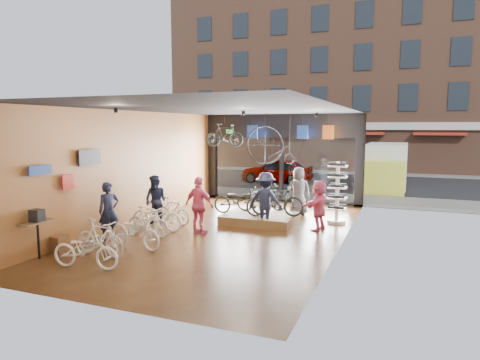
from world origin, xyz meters
The scene contains 36 objects.
ground_plane centered at (0.00, 0.00, -0.02)m, with size 7.00×12.00×0.04m, color black.
ceiling centered at (0.00, 0.00, 3.82)m, with size 7.00×12.00×0.04m, color black.
wall_left centered at (-3.52, 0.00, 1.90)m, with size 0.04×12.00×3.80m, color brown.
wall_right centered at (3.52, 0.00, 1.90)m, with size 0.04×12.00×3.80m, color beige.
wall_back centered at (0.00, -6.02, 1.90)m, with size 7.00×0.04×3.80m, color beige.
storefront centered at (0.00, 6.00, 1.90)m, with size 7.00×0.26×3.80m, color black, non-canonical shape.
exit_sign centered at (-2.40, 5.88, 3.05)m, with size 0.35×0.06×0.18m, color #198C26.
street_road centered at (0.00, 15.00, -0.01)m, with size 30.00×18.00×0.02m, color black.
sidewalk_near centered at (0.00, 7.20, 0.06)m, with size 30.00×2.40×0.12m, color slate.
sidewalk_far centered at (0.00, 19.00, 0.06)m, with size 30.00×2.00×0.12m, color slate.
opposite_building centered at (0.00, 21.50, 7.00)m, with size 26.00×5.00×14.00m, color brown.
street_car centered at (-1.98, 12.00, 0.71)m, with size 1.68×4.16×1.42m, color gray.
box_truck centered at (4.11, 11.00, 1.19)m, with size 2.01×6.03×2.38m, color silver, non-canonical shape.
floor_bike_0 centered at (-1.73, -4.39, 0.44)m, with size 0.58×1.67×0.88m, color beige.
floor_bike_1 centered at (-2.06, -3.49, 0.47)m, with size 0.44×1.56×0.94m, color beige.
floor_bike_2 centered at (-1.64, -2.56, 0.46)m, with size 0.61×1.76×0.92m, color beige.
floor_bike_3 centered at (-2.03, -1.38, 0.45)m, with size 0.42×1.50×0.90m, color beige.
floor_bike_4 centered at (-2.19, -0.62, 0.48)m, with size 0.63×1.81×0.95m, color beige.
floor_bike_5 centered at (-2.16, 0.31, 0.45)m, with size 0.43×1.50×0.90m, color beige.
display_platform centered at (0.51, 1.58, 0.15)m, with size 2.40×1.80×0.30m, color #483219.
display_bike_left centered at (-0.14, 1.22, 0.78)m, with size 0.64×1.84×0.97m, color black.
display_bike_mid centered at (1.15, 1.46, 0.83)m, with size 0.50×1.76×1.06m, color black.
display_bike_right centered at (0.39, 2.17, 0.77)m, with size 0.63×1.79×0.94m, color black.
customer_0 centered at (-2.88, -2.08, 0.84)m, with size 0.62×0.40×1.69m, color #161C33.
customer_1 centered at (-2.57, -0.09, 0.84)m, with size 0.82×0.64×1.68m, color #161C33.
customer_2 centered at (-0.74, -0.52, 0.88)m, with size 1.04×0.43×1.77m, color #CC4C72.
customer_3 centered at (0.87, 1.06, 0.90)m, with size 1.16×0.67×1.80m, color #161C33.
customer_4 centered at (1.41, 3.38, 0.89)m, with size 0.87×0.57×1.79m, color #3F3F44.
customer_5 centered at (2.56, 1.30, 0.80)m, with size 1.49×0.48×1.61m, color #CC4C72.
sunglasses_rack centered at (2.95, 2.52, 1.05)m, with size 0.62×0.51×2.09m, color white, non-canonical shape.
wall_merch centered at (-3.38, -3.50, 1.30)m, with size 0.40×2.40×2.60m, color navy, non-canonical shape.
penny_farthing centered at (0.12, 4.22, 2.50)m, with size 1.91×0.06×1.53m, color black, non-canonical shape.
hung_bike centered at (-1.94, 4.20, 2.93)m, with size 0.45×1.58×0.95m, color black.
jersey_left centered at (-1.09, 5.20, 3.05)m, with size 0.45×0.03×0.55m, color #1E3F99.
jersey_mid centered at (1.09, 5.20, 3.05)m, with size 0.45×0.03×0.55m, color #1E3F99.
jersey_right centered at (2.13, 5.20, 3.05)m, with size 0.45×0.03×0.55m, color #CC5919.
Camera 1 is at (5.10, -12.03, 3.28)m, focal length 32.00 mm.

